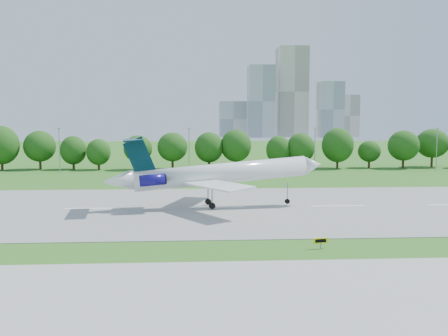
% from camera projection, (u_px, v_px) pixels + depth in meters
% --- Properties ---
extents(ground, '(600.00, 600.00, 0.00)m').
position_uv_depth(ground, '(47.00, 249.00, 55.03)').
color(ground, '#29651A').
rests_on(ground, ground).
extents(runway, '(400.00, 45.00, 0.08)m').
position_uv_depth(runway, '(92.00, 209.00, 79.87)').
color(runway, gray).
rests_on(runway, ground).
extents(tree_line, '(288.40, 8.40, 10.40)m').
position_uv_depth(tree_line, '(138.00, 148.00, 145.88)').
color(tree_line, '#382314').
rests_on(tree_line, ground).
extents(light_poles, '(175.90, 0.25, 12.19)m').
position_uv_depth(light_poles, '(125.00, 150.00, 135.78)').
color(light_poles, gray).
rests_on(light_poles, ground).
extents(skyline, '(127.00, 52.00, 80.00)m').
position_uv_depth(skyline, '(287.00, 103.00, 446.41)').
color(skyline, '#B2B2B7').
rests_on(skyline, ground).
extents(airliner, '(35.80, 25.81, 11.50)m').
position_uv_depth(airliner, '(211.00, 174.00, 80.27)').
color(airliner, white).
rests_on(airliner, ground).
extents(taxi_sign_right, '(1.73, 0.49, 1.21)m').
position_uv_depth(taxi_sign_right, '(321.00, 241.00, 54.91)').
color(taxi_sign_right, gray).
rests_on(taxi_sign_right, ground).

